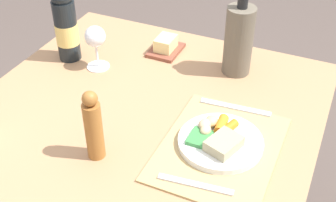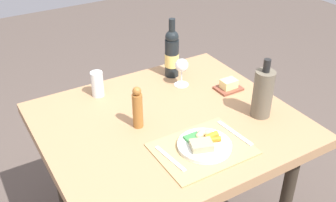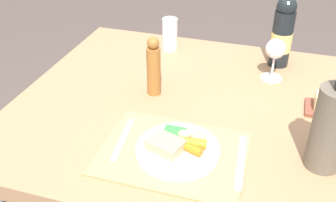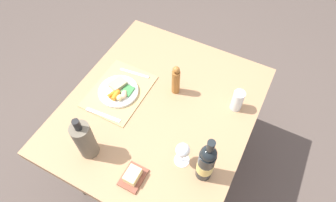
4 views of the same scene
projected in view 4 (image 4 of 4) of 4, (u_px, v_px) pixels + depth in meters
name	position (u px, v px, depth m)	size (l,w,h in m)	color
ground_plane	(162.00, 162.00, 2.19)	(8.00, 8.00, 0.00)	#52453E
dining_table	(160.00, 115.00, 1.64)	(1.14, 1.00, 0.76)	#A77C54
placemat	(119.00, 91.00, 1.63)	(0.39, 0.30, 0.01)	tan
dinner_plate	(119.00, 91.00, 1.60)	(0.23, 0.23, 0.05)	white
fork	(135.00, 73.00, 1.70)	(0.02, 0.19, 0.01)	silver
knife	(103.00, 115.00, 1.53)	(0.02, 0.21, 0.01)	silver
wine_glass	(183.00, 151.00, 1.30)	(0.08, 0.08, 0.15)	white
cooler_bottle	(85.00, 140.00, 1.32)	(0.09, 0.09, 0.29)	#635A4A
pepper_mill	(176.00, 80.00, 1.55)	(0.05, 0.05, 0.20)	#9E632B
water_tumbler	(237.00, 101.00, 1.52)	(0.06, 0.06, 0.13)	silver
butter_dish	(133.00, 176.00, 1.32)	(0.13, 0.10, 0.06)	brown
wine_bottle	(206.00, 163.00, 1.24)	(0.08, 0.08, 0.33)	black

